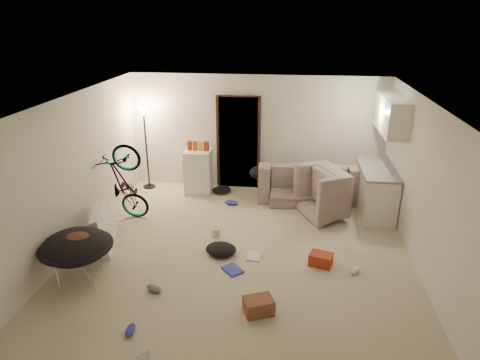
# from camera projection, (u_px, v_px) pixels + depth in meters

# --- Properties ---
(floor) EXTENTS (5.50, 6.00, 0.02)m
(floor) POSITION_uv_depth(u_px,v_px,m) (240.00, 255.00, 6.99)
(floor) COLOR #C3B796
(floor) RESTS_ON ground
(ceiling) EXTENTS (5.50, 6.00, 0.02)m
(ceiling) POSITION_uv_depth(u_px,v_px,m) (240.00, 102.00, 6.07)
(ceiling) COLOR white
(ceiling) RESTS_ON wall_back
(wall_back) EXTENTS (5.50, 0.02, 2.50)m
(wall_back) POSITION_uv_depth(u_px,v_px,m) (257.00, 133.00, 9.31)
(wall_back) COLOR silver
(wall_back) RESTS_ON floor
(wall_front) EXTENTS (5.50, 0.02, 2.50)m
(wall_front) POSITION_uv_depth(u_px,v_px,m) (198.00, 311.00, 3.75)
(wall_front) COLOR silver
(wall_front) RESTS_ON floor
(wall_left) EXTENTS (0.02, 6.00, 2.50)m
(wall_left) POSITION_uv_depth(u_px,v_px,m) (69.00, 176.00, 6.85)
(wall_left) COLOR silver
(wall_left) RESTS_ON floor
(wall_right) EXTENTS (0.02, 6.00, 2.50)m
(wall_right) POSITION_uv_depth(u_px,v_px,m) (428.00, 193.00, 6.21)
(wall_right) COLOR silver
(wall_right) RESTS_ON floor
(doorway) EXTENTS (0.85, 0.10, 2.04)m
(doorway) POSITION_uv_depth(u_px,v_px,m) (239.00, 143.00, 9.40)
(doorway) COLOR black
(doorway) RESTS_ON floor
(door_trim) EXTENTS (0.97, 0.04, 2.10)m
(door_trim) POSITION_uv_depth(u_px,v_px,m) (238.00, 143.00, 9.37)
(door_trim) COLOR black
(door_trim) RESTS_ON floor
(floor_lamp) EXTENTS (0.28, 0.28, 1.81)m
(floor_lamp) POSITION_uv_depth(u_px,v_px,m) (145.00, 131.00, 9.23)
(floor_lamp) COLOR black
(floor_lamp) RESTS_ON floor
(kitchen_counter) EXTENTS (0.60, 1.50, 0.88)m
(kitchen_counter) POSITION_uv_depth(u_px,v_px,m) (375.00, 190.00, 8.39)
(kitchen_counter) COLOR white
(kitchen_counter) RESTS_ON floor
(counter_top) EXTENTS (0.64, 1.54, 0.04)m
(counter_top) POSITION_uv_depth(u_px,v_px,m) (378.00, 168.00, 8.23)
(counter_top) COLOR gray
(counter_top) RESTS_ON kitchen_counter
(kitchen_uppers) EXTENTS (0.38, 1.40, 0.65)m
(kitchen_uppers) POSITION_uv_depth(u_px,v_px,m) (392.00, 115.00, 7.83)
(kitchen_uppers) COLOR white
(kitchen_uppers) RESTS_ON wall_right
(sofa) EXTENTS (2.09, 0.90, 0.60)m
(sofa) POSITION_uv_depth(u_px,v_px,m) (307.00, 185.00, 9.01)
(sofa) COLOR #3E453D
(sofa) RESTS_ON floor
(armchair) EXTENTS (1.32, 1.39, 0.70)m
(armchair) POSITION_uv_depth(u_px,v_px,m) (337.00, 196.00, 8.34)
(armchair) COLOR #3E453D
(armchair) RESTS_ON floor
(bicycle) EXTENTS (1.59, 0.73, 0.90)m
(bicycle) POSITION_uv_depth(u_px,v_px,m) (126.00, 199.00, 8.05)
(bicycle) COLOR black
(bicycle) RESTS_ON floor
(mini_fridge) EXTENTS (0.57, 0.57, 0.95)m
(mini_fridge) POSITION_uv_depth(u_px,v_px,m) (199.00, 171.00, 9.31)
(mini_fridge) COLOR white
(mini_fridge) RESTS_ON floor
(snack_box_0) EXTENTS (0.11, 0.08, 0.30)m
(snack_box_0) POSITION_uv_depth(u_px,v_px,m) (190.00, 148.00, 9.14)
(snack_box_0) COLOR #9F2F17
(snack_box_0) RESTS_ON mini_fridge
(snack_box_1) EXTENTS (0.11, 0.09, 0.30)m
(snack_box_1) POSITION_uv_depth(u_px,v_px,m) (195.00, 148.00, 9.12)
(snack_box_1) COLOR #C34C18
(snack_box_1) RESTS_ON mini_fridge
(snack_box_2) EXTENTS (0.11, 0.09, 0.30)m
(snack_box_2) POSITION_uv_depth(u_px,v_px,m) (201.00, 148.00, 9.11)
(snack_box_2) COLOR gold
(snack_box_2) RESTS_ON mini_fridge
(snack_box_3) EXTENTS (0.11, 0.09, 0.30)m
(snack_box_3) POSITION_uv_depth(u_px,v_px,m) (206.00, 148.00, 9.09)
(snack_box_3) COLOR #9F2F17
(snack_box_3) RESTS_ON mini_fridge
(saucer_chair) EXTENTS (1.06, 1.06, 0.75)m
(saucer_chair) POSITION_uv_depth(u_px,v_px,m) (77.00, 252.00, 6.21)
(saucer_chair) COLOR silver
(saucer_chair) RESTS_ON floor
(hoodie) EXTENTS (0.60, 0.55, 0.22)m
(hoodie) POSITION_uv_depth(u_px,v_px,m) (77.00, 241.00, 6.10)
(hoodie) COLOR #4E2B1A
(hoodie) RESTS_ON saucer_chair
(sofa_drape) EXTENTS (0.65, 0.58, 0.28)m
(sofa_drape) POSITION_uv_depth(u_px,v_px,m) (263.00, 173.00, 9.03)
(sofa_drape) COLOR black
(sofa_drape) RESTS_ON sofa
(tv_box) EXTENTS (0.55, 1.09, 0.71)m
(tv_box) POSITION_uv_depth(u_px,v_px,m) (104.00, 227.00, 7.16)
(tv_box) COLOR silver
(tv_box) RESTS_ON floor
(drink_case_a) EXTENTS (0.45, 0.39, 0.21)m
(drink_case_a) POSITION_uv_depth(u_px,v_px,m) (259.00, 306.00, 5.61)
(drink_case_a) COLOR brown
(drink_case_a) RESTS_ON floor
(drink_case_b) EXTENTS (0.40, 0.34, 0.20)m
(drink_case_b) POSITION_uv_depth(u_px,v_px,m) (321.00, 259.00, 6.68)
(drink_case_b) COLOR #9F2F17
(drink_case_b) RESTS_ON floor
(juicer) EXTENTS (0.15, 0.15, 0.22)m
(juicer) POSITION_uv_depth(u_px,v_px,m) (216.00, 231.00, 7.55)
(juicer) COLOR beige
(juicer) RESTS_ON floor
(newspaper) EXTENTS (0.69, 0.72, 0.01)m
(newspaper) POSITION_uv_depth(u_px,v_px,m) (293.00, 206.00, 8.76)
(newspaper) COLOR beige
(newspaper) RESTS_ON floor
(book_blue) EXTENTS (0.38, 0.38, 0.03)m
(book_blue) POSITION_uv_depth(u_px,v_px,m) (233.00, 270.00, 6.55)
(book_blue) COLOR #2A339A
(book_blue) RESTS_ON floor
(book_white) EXTENTS (0.23, 0.29, 0.03)m
(book_white) POSITION_uv_depth(u_px,v_px,m) (254.00, 256.00, 6.92)
(book_white) COLOR silver
(book_white) RESTS_ON floor
(shoe_0) EXTENTS (0.29, 0.14, 0.11)m
(shoe_0) POSITION_uv_depth(u_px,v_px,m) (231.00, 203.00, 8.78)
(shoe_0) COLOR #2A339A
(shoe_0) RESTS_ON floor
(shoe_2) EXTENTS (0.11, 0.26, 0.09)m
(shoe_2) POSITION_uv_depth(u_px,v_px,m) (130.00, 330.00, 5.26)
(shoe_2) COLOR #2A339A
(shoe_2) RESTS_ON floor
(shoe_3) EXTENTS (0.29, 0.21, 0.10)m
(shoe_3) POSITION_uv_depth(u_px,v_px,m) (154.00, 288.00, 6.06)
(shoe_3) COLOR slate
(shoe_3) RESTS_ON floor
(shoe_4) EXTENTS (0.20, 0.27, 0.09)m
(shoe_4) POSITION_uv_depth(u_px,v_px,m) (356.00, 270.00, 6.51)
(shoe_4) COLOR white
(shoe_4) RESTS_ON floor
(clothes_lump_a) EXTENTS (0.59, 0.53, 0.16)m
(clothes_lump_a) POSITION_uv_depth(u_px,v_px,m) (221.00, 249.00, 7.00)
(clothes_lump_a) COLOR black
(clothes_lump_a) RESTS_ON floor
(clothes_lump_b) EXTENTS (0.55, 0.53, 0.13)m
(clothes_lump_b) POSITION_uv_depth(u_px,v_px,m) (222.00, 190.00, 9.40)
(clothes_lump_b) COLOR black
(clothes_lump_b) RESTS_ON floor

